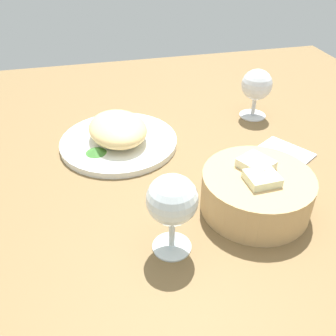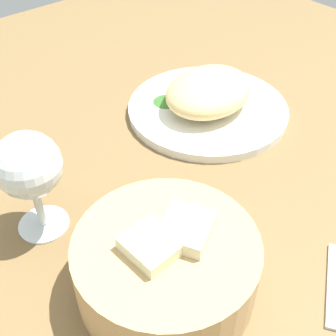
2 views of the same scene
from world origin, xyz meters
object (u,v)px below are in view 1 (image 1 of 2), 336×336
Objects in this scene: wine_glass_far at (257,87)px; folded_napkin at (286,151)px; plate at (119,142)px; wine_glass_near at (172,202)px; bread_basket at (256,191)px.

folded_napkin is (17.71, 0.01, -7.55)cm from wine_glass_far.
wine_glass_far is at bearing 99.80° from plate.
wine_glass_far is at bearing 141.42° from wine_glass_near.
bread_basket is 1.73× the size of folded_napkin.
wine_glass_far reaches higher than folded_napkin.
wine_glass_near is at bearing -38.58° from wine_glass_far.
folded_napkin is at bearing 124.17° from wine_glass_near.
wine_glass_near is 1.12× the size of wine_glass_far.
folded_napkin is (11.67, 35.02, -0.30)cm from plate.
plate is 2.13× the size of wine_glass_far.
wine_glass_near reaches higher than wine_glass_far.
bread_basket is 1.56× the size of wine_glass_far.
bread_basket is at bearing -23.55° from wine_glass_far.
wine_glass_near reaches higher than bread_basket.
plate is 2.37× the size of folded_napkin.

